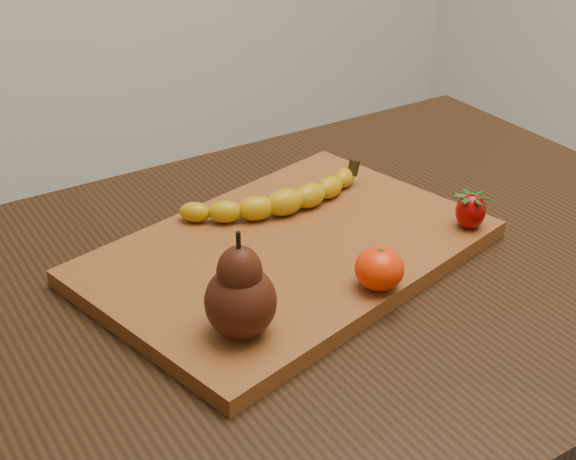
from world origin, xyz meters
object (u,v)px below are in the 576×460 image
table (323,332)px  mandarin (379,269)px  pear (240,284)px  cutting_board (288,252)px

table → mandarin: bearing=-87.3°
pear → mandarin: 0.16m
pear → table: bearing=28.1°
table → cutting_board: 0.12m
mandarin → pear: bearing=176.9°
pear → mandarin: pear is taller
cutting_board → table: bearing=-58.5°
table → pear: size_ratio=9.14×
table → cutting_board: (-0.03, 0.03, 0.11)m
cutting_board → mandarin: (0.04, -0.12, 0.03)m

